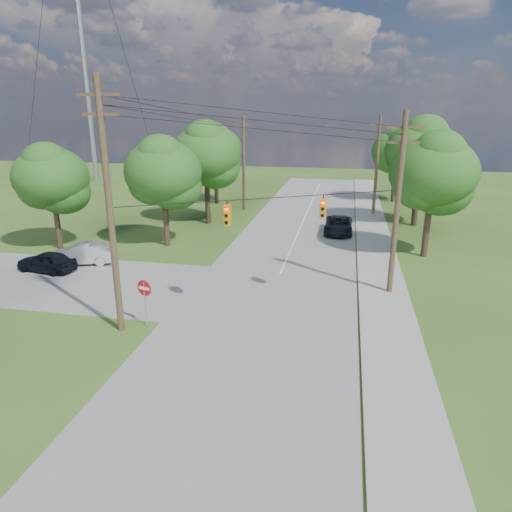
% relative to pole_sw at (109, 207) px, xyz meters
% --- Properties ---
extents(ground, '(140.00, 140.00, 0.00)m').
position_rel_pole_sw_xyz_m(ground, '(4.60, -0.40, -6.23)').
color(ground, '#2D4C19').
rests_on(ground, ground).
extents(main_road, '(10.00, 100.00, 0.03)m').
position_rel_pole_sw_xyz_m(main_road, '(6.60, 4.60, -6.21)').
color(main_road, gray).
rests_on(main_road, ground).
extents(sidewalk_east, '(2.60, 100.00, 0.12)m').
position_rel_pole_sw_xyz_m(sidewalk_east, '(13.30, 4.60, -6.17)').
color(sidewalk_east, gray).
rests_on(sidewalk_east, ground).
extents(pole_sw, '(2.00, 0.32, 12.00)m').
position_rel_pole_sw_xyz_m(pole_sw, '(0.00, 0.00, 0.00)').
color(pole_sw, brown).
rests_on(pole_sw, ground).
extents(pole_ne, '(2.00, 0.32, 10.50)m').
position_rel_pole_sw_xyz_m(pole_ne, '(13.50, 7.60, -0.76)').
color(pole_ne, brown).
rests_on(pole_ne, ground).
extents(pole_north_e, '(2.00, 0.32, 10.00)m').
position_rel_pole_sw_xyz_m(pole_north_e, '(13.50, 29.60, -1.10)').
color(pole_north_e, brown).
rests_on(pole_north_e, ground).
extents(pole_north_w, '(2.00, 0.32, 10.00)m').
position_rel_pole_sw_xyz_m(pole_north_w, '(-0.40, 29.60, -1.10)').
color(pole_north_w, brown).
rests_on(pole_north_w, ground).
extents(power_lines, '(13.93, 29.62, 4.93)m').
position_rel_pole_sw_xyz_m(power_lines, '(6.10, 11.14, 2.93)').
color(power_lines, black).
rests_on(power_lines, ground).
extents(traffic_signals, '(4.91, 3.27, 1.05)m').
position_rel_pole_sw_xyz_m(traffic_signals, '(7.15, 4.03, -0.73)').
color(traffic_signals, orange).
rests_on(traffic_signals, ground).
extents(radio_mast, '(0.70, 0.70, 45.00)m').
position_rel_pole_sw_xyz_m(radio_mast, '(-27.40, 45.60, 16.27)').
color(radio_mast, '#919497').
rests_on(radio_mast, ground).
extents(tree_w_near, '(6.00, 6.00, 8.40)m').
position_rel_pole_sw_xyz_m(tree_w_near, '(-3.40, 14.60, -0.30)').
color(tree_w_near, '#3C2C1E').
rests_on(tree_w_near, ground).
extents(tree_w_mid, '(6.40, 6.40, 9.22)m').
position_rel_pole_sw_xyz_m(tree_w_mid, '(-2.40, 22.60, 0.35)').
color(tree_w_mid, '#3C2C1E').
rests_on(tree_w_mid, ground).
extents(tree_w_far, '(6.00, 6.00, 8.73)m').
position_rel_pole_sw_xyz_m(tree_w_far, '(-4.40, 32.60, 0.02)').
color(tree_w_far, '#3C2C1E').
rests_on(tree_w_far, ground).
extents(tree_e_near, '(6.20, 6.20, 8.81)m').
position_rel_pole_sw_xyz_m(tree_e_near, '(16.60, 15.60, 0.02)').
color(tree_e_near, '#3C2C1E').
rests_on(tree_e_near, ground).
extents(tree_e_mid, '(6.60, 6.60, 9.64)m').
position_rel_pole_sw_xyz_m(tree_e_mid, '(17.10, 25.60, 0.68)').
color(tree_e_mid, '#3C2C1E').
rests_on(tree_e_mid, ground).
extents(tree_e_far, '(5.80, 5.80, 8.32)m').
position_rel_pole_sw_xyz_m(tree_e_far, '(16.10, 37.60, -0.31)').
color(tree_e_far, '#3C2C1E').
rests_on(tree_e_far, ground).
extents(tree_cross_n, '(5.60, 5.60, 7.91)m').
position_rel_pole_sw_xyz_m(tree_cross_n, '(-11.40, 12.10, -0.63)').
color(tree_cross_n, '#3C2C1E').
rests_on(tree_cross_n, ground).
extents(car_cross_dark, '(4.31, 2.22, 1.40)m').
position_rel_pole_sw_xyz_m(car_cross_dark, '(-8.98, 7.00, -5.49)').
color(car_cross_dark, black).
rests_on(car_cross_dark, cross_road).
extents(car_cross_silver, '(4.75, 2.77, 1.48)m').
position_rel_pole_sw_xyz_m(car_cross_silver, '(-7.49, 8.90, -5.46)').
color(car_cross_silver, silver).
rests_on(car_cross_silver, cross_road).
extents(car_main_north, '(2.42, 5.22, 1.45)m').
position_rel_pole_sw_xyz_m(car_main_north, '(10.10, 21.17, -5.47)').
color(car_main_north, black).
rests_on(car_main_north, main_road).
extents(do_not_enter_sign, '(0.81, 0.24, 2.50)m').
position_rel_pole_sw_xyz_m(do_not_enter_sign, '(1.10, 0.60, -4.42)').
color(do_not_enter_sign, '#919497').
rests_on(do_not_enter_sign, ground).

